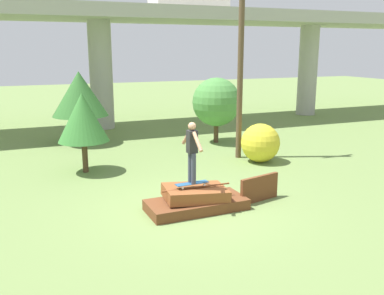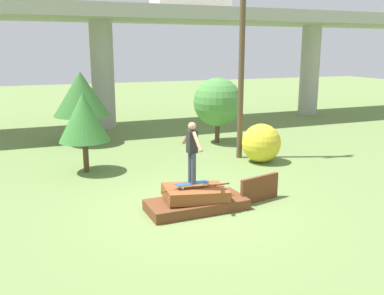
% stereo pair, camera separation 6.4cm
% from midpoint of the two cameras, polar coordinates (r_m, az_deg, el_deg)
% --- Properties ---
extents(ground_plane, '(80.00, 80.00, 0.00)m').
position_cam_midpoint_polar(ground_plane, '(10.60, 0.42, -8.28)').
color(ground_plane, olive).
extents(scrap_pile, '(2.45, 1.22, 0.59)m').
position_cam_midpoint_polar(scrap_pile, '(10.53, 0.36, -7.01)').
color(scrap_pile, brown).
rests_on(scrap_pile, ground_plane).
extents(scrap_plank_loose, '(1.23, 0.38, 0.67)m').
position_cam_midpoint_polar(scrap_plank_loose, '(11.20, 8.81, -5.42)').
color(scrap_plank_loose, brown).
rests_on(scrap_plank_loose, ground_plane).
extents(skateboard, '(0.84, 0.26, 0.09)m').
position_cam_midpoint_polar(skateboard, '(10.38, -0.18, -4.82)').
color(skateboard, '#23517F').
rests_on(skateboard, scrap_pile).
extents(skater, '(0.23, 1.05, 1.49)m').
position_cam_midpoint_polar(skater, '(10.15, -0.18, -0.18)').
color(skater, '#383D4C').
rests_on(skater, skateboard).
extents(highway_overpass, '(44.00, 4.74, 5.77)m').
position_cam_midpoint_polar(highway_overpass, '(21.38, -12.44, 16.08)').
color(highway_overpass, '#A8A59E').
rests_on(highway_overpass, ground_plane).
extents(utility_pole, '(1.30, 0.20, 8.31)m').
position_cam_midpoint_polar(utility_pole, '(15.14, 6.45, 14.59)').
color(utility_pole, brown).
rests_on(utility_pole, ground_plane).
extents(tree_behind_left, '(1.59, 1.59, 2.53)m').
position_cam_midpoint_polar(tree_behind_left, '(13.76, -14.49, 3.88)').
color(tree_behind_left, '#4C3823').
rests_on(tree_behind_left, ground_plane).
extents(tree_behind_right, '(2.00, 2.00, 2.70)m').
position_cam_midpoint_polar(tree_behind_right, '(17.74, 3.17, 6.06)').
color(tree_behind_right, '#4C3823').
rests_on(tree_behind_right, ground_plane).
extents(tree_mid_back, '(2.25, 2.25, 2.97)m').
position_cam_midpoint_polar(tree_mid_back, '(18.05, -14.86, 6.93)').
color(tree_mid_back, brown).
rests_on(tree_mid_back, ground_plane).
extents(bush_yellow_flowering, '(1.34, 1.34, 1.34)m').
position_cam_midpoint_polar(bush_yellow_flowering, '(14.95, 8.99, 0.61)').
color(bush_yellow_flowering, gold).
rests_on(bush_yellow_flowering, ground_plane).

